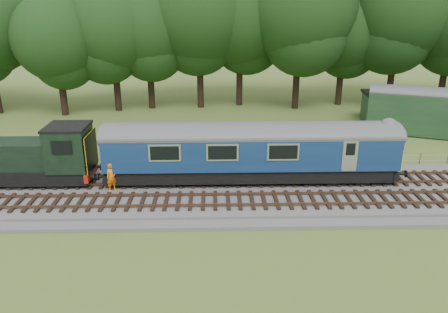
{
  "coord_description": "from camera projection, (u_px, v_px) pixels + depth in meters",
  "views": [
    {
      "loc": [
        1.33,
        -24.25,
        11.29
      ],
      "look_at": [
        1.96,
        1.4,
        2.0
      ],
      "focal_mm": 35.0,
      "sensor_mm": 36.0,
      "label": 1
    }
  ],
  "objects": [
    {
      "name": "worker",
      "position": [
        112.0,
        177.0,
        26.12
      ],
      "size": [
        0.77,
        0.74,
        1.78
      ],
      "primitive_type": "imported",
      "rotation": [
        0.0,
        0.0,
        0.68
      ],
      "color": "orange",
      "rests_on": "ballast"
    },
    {
      "name": "ballast",
      "position": [
        192.0,
        193.0,
        26.55
      ],
      "size": [
        70.0,
        7.0,
        0.35
      ],
      "primitive_type": "cube",
      "color": "#4C4C4F",
      "rests_on": "ground"
    },
    {
      "name": "fence",
      "position": [
        195.0,
        168.0,
        30.84
      ],
      "size": [
        64.0,
        0.12,
        1.0
      ],
      "primitive_type": null,
      "color": "#6B6054",
      "rests_on": "ground"
    },
    {
      "name": "dmu_railcar",
      "position": [
        251.0,
        147.0,
        27.12
      ],
      "size": [
        18.05,
        2.86,
        3.88
      ],
      "color": "black",
      "rests_on": "ground"
    },
    {
      "name": "shunter_loco",
      "position": [
        27.0,
        159.0,
        27.01
      ],
      "size": [
        8.91,
        2.6,
        3.38
      ],
      "color": "black",
      "rests_on": "ground"
    },
    {
      "name": "ground",
      "position": [
        193.0,
        195.0,
        26.61
      ],
      "size": [
        120.0,
        120.0,
        0.0
      ],
      "primitive_type": "plane",
      "color": "#566C27",
      "rests_on": "ground"
    },
    {
      "name": "tree_line",
      "position": [
        201.0,
        109.0,
        47.29
      ],
      "size": [
        70.0,
        8.0,
        18.0
      ],
      "primitive_type": null,
      "color": "black",
      "rests_on": "ground"
    },
    {
      "name": "shed",
      "position": [
        382.0,
        108.0,
        41.73
      ],
      "size": [
        3.87,
        3.87,
        2.94
      ],
      "rotation": [
        0.0,
        0.0,
        -0.08
      ],
      "color": "#173420",
      "rests_on": "ground"
    },
    {
      "name": "track_north",
      "position": [
        193.0,
        180.0,
        27.78
      ],
      "size": [
        67.2,
        2.4,
        0.21
      ],
      "color": "black",
      "rests_on": "ballast"
    },
    {
      "name": "track_south",
      "position": [
        191.0,
        201.0,
        24.96
      ],
      "size": [
        67.2,
        2.4,
        0.21
      ],
      "color": "black",
      "rests_on": "ballast"
    }
  ]
}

